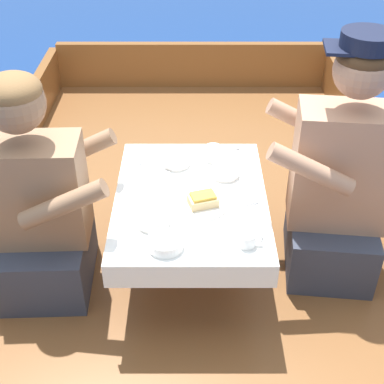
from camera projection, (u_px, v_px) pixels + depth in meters
ground_plane at (192, 304)px, 2.69m from camera, size 60.00×60.00×0.00m
boat_deck at (192, 280)px, 2.59m from camera, size 2.05×3.78×0.34m
bow_coaming at (193, 65)px, 3.90m from camera, size 1.93×0.06×0.32m
cockpit_table at (192, 204)px, 2.20m from camera, size 0.62×0.83×0.41m
person_port at (40, 207)px, 2.13m from camera, size 0.53×0.45×0.97m
person_starboard at (340, 184)px, 2.19m from camera, size 0.55×0.49×1.07m
plate_sandwich at (204, 205)px, 2.12m from camera, size 0.19×0.19×0.01m
plate_bread at (153, 189)px, 2.21m from camera, size 0.19×0.19×0.01m
sandwich at (204, 200)px, 2.10m from camera, size 0.13×0.11×0.05m
bowl_port_near at (154, 219)px, 2.02m from camera, size 0.13×0.13×0.04m
bowl_starboard_near at (227, 171)px, 2.28m from camera, size 0.12×0.12×0.04m
bowl_center_far at (167, 243)px, 1.91m from camera, size 0.13×0.13×0.04m
bowl_port_far at (177, 160)px, 2.36m from camera, size 0.13×0.13×0.04m
coffee_cup_port at (215, 153)px, 2.38m from camera, size 0.10×0.07×0.07m
coffee_cup_starboard at (249, 240)px, 1.92m from camera, size 0.09×0.06×0.05m
utensil_spoon_port at (247, 205)px, 2.12m from camera, size 0.16×0.08×0.01m
utensil_spoon_center at (229, 149)px, 2.47m from camera, size 0.17×0.04×0.01m
utensil_knife_port at (219, 237)px, 1.97m from camera, size 0.02×0.17×0.00m
utensil_spoon_starboard at (151, 165)px, 2.36m from camera, size 0.15×0.10×0.01m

